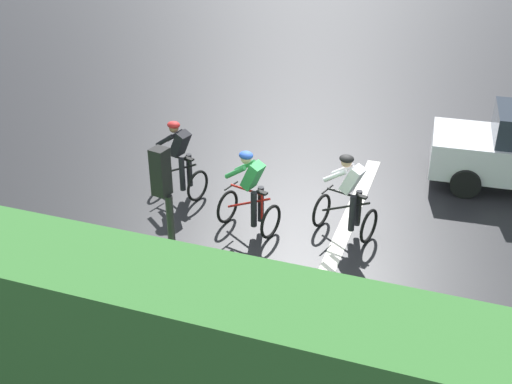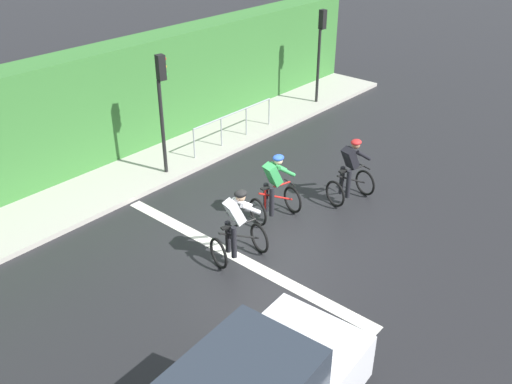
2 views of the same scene
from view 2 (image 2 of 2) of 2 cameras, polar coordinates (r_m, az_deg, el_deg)
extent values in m
plane|color=black|center=(12.63, 0.81, -4.82)|extent=(80.00, 80.00, 0.00)
cube|color=#ADA89E|center=(16.93, -7.76, 4.48)|extent=(2.80, 18.41, 0.12)
cube|color=gray|center=(17.50, -9.78, 5.70)|extent=(0.44, 18.41, 0.42)
cube|color=#387533|center=(17.23, -10.83, 10.18)|extent=(1.10, 18.41, 3.19)
cube|color=silver|center=(12.06, -2.02, -6.65)|extent=(7.00, 0.30, 0.01)
torus|color=black|center=(14.48, 11.15, 0.94)|extent=(0.67, 0.23, 0.68)
torus|color=black|center=(13.84, 8.14, -0.18)|extent=(0.67, 0.23, 0.68)
cylinder|color=black|center=(14.04, 9.76, 1.29)|extent=(0.29, 0.97, 0.51)
cylinder|color=black|center=(13.84, 8.85, 1.05)|extent=(0.04, 0.04, 0.55)
cylinder|color=black|center=(13.95, 10.01, 2.34)|extent=(0.22, 0.70, 0.04)
cube|color=black|center=(13.70, 8.94, 2.13)|extent=(0.15, 0.24, 0.04)
cylinder|color=black|center=(14.19, 11.04, 2.61)|extent=(0.41, 0.14, 0.03)
cube|color=black|center=(13.70, 9.66, 3.47)|extent=(0.39, 0.47, 0.57)
sphere|color=#9E7051|center=(13.67, 10.24, 4.79)|extent=(0.20, 0.20, 0.20)
ellipsoid|color=red|center=(13.64, 10.27, 5.06)|extent=(0.30, 0.33, 0.14)
cylinder|color=black|center=(14.00, 8.81, 1.19)|extent=(0.12, 0.12, 0.74)
cylinder|color=black|center=(13.85, 9.48, 0.81)|extent=(0.12, 0.12, 0.74)
cylinder|color=black|center=(13.96, 10.09, 4.18)|extent=(0.21, 0.48, 0.37)
cylinder|color=black|center=(13.76, 11.00, 3.71)|extent=(0.21, 0.48, 0.37)
torus|color=black|center=(13.48, 3.78, -0.79)|extent=(0.67, 0.23, 0.68)
torus|color=black|center=(12.96, 0.21, -2.06)|extent=(0.67, 0.23, 0.68)
cylinder|color=red|center=(13.09, 2.05, -0.47)|extent=(0.29, 0.97, 0.51)
cylinder|color=red|center=(12.92, 0.96, -0.76)|extent=(0.04, 0.04, 0.55)
cylinder|color=red|center=(12.98, 2.25, 0.65)|extent=(0.22, 0.70, 0.04)
cube|color=black|center=(12.77, 0.97, 0.39)|extent=(0.15, 0.24, 0.04)
cylinder|color=black|center=(13.18, 3.50, 0.97)|extent=(0.41, 0.14, 0.03)
cube|color=green|center=(12.74, 1.73, 1.82)|extent=(0.39, 0.47, 0.57)
sphere|color=beige|center=(12.68, 2.31, 3.25)|extent=(0.20, 0.20, 0.20)
ellipsoid|color=#264CB2|center=(12.65, 2.32, 3.53)|extent=(0.30, 0.33, 0.14)
cylinder|color=black|center=(13.07, 1.02, -0.58)|extent=(0.12, 0.12, 0.74)
cylinder|color=black|center=(12.91, 1.63, -1.01)|extent=(0.12, 0.12, 0.74)
cylinder|color=green|center=(12.98, 2.34, 2.63)|extent=(0.21, 0.48, 0.37)
cylinder|color=green|center=(12.75, 3.19, 2.10)|extent=(0.21, 0.48, 0.37)
torus|color=black|center=(12.03, 0.35, -4.77)|extent=(0.67, 0.24, 0.68)
torus|color=black|center=(11.60, -3.87, -6.31)|extent=(0.67, 0.24, 0.68)
cylinder|color=black|center=(11.67, -1.74, -4.52)|extent=(0.31, 0.96, 0.51)
cylinder|color=black|center=(11.52, -3.03, -4.88)|extent=(0.04, 0.04, 0.55)
cylinder|color=black|center=(11.54, -1.54, -3.31)|extent=(0.23, 0.70, 0.04)
cube|color=black|center=(11.36, -3.07, -3.65)|extent=(0.16, 0.24, 0.04)
cylinder|color=black|center=(11.71, -0.06, -2.90)|extent=(0.41, 0.14, 0.03)
cube|color=white|center=(11.29, -2.22, -2.06)|extent=(0.40, 0.48, 0.57)
sphere|color=tan|center=(11.20, -1.58, -0.48)|extent=(0.20, 0.20, 0.20)
ellipsoid|color=black|center=(11.17, -1.59, -0.17)|extent=(0.31, 0.33, 0.14)
cylinder|color=black|center=(11.68, -2.90, -4.62)|extent=(0.12, 0.12, 0.74)
cylinder|color=black|center=(11.50, -2.28, -5.18)|extent=(0.12, 0.12, 0.74)
cylinder|color=white|center=(11.51, -1.43, -1.08)|extent=(0.22, 0.48, 0.37)
cylinder|color=white|center=(11.27, -0.56, -1.76)|extent=(0.22, 0.48, 0.37)
cylinder|color=black|center=(9.43, 0.07, -16.43)|extent=(0.26, 0.65, 0.64)
cube|color=#EAEACC|center=(9.42, 4.44, -12.62)|extent=(0.28, 0.10, 0.16)
cube|color=#EAEACC|center=(9.07, 10.04, -15.05)|extent=(0.28, 0.10, 0.16)
cylinder|color=black|center=(14.93, -9.57, 6.29)|extent=(0.10, 0.10, 2.70)
cube|color=black|center=(14.42, -9.76, 12.51)|extent=(0.24, 0.24, 0.64)
sphere|color=red|center=(14.42, -9.44, 13.36)|extent=(0.11, 0.11, 0.11)
sphere|color=orange|center=(14.47, -9.38, 12.60)|extent=(0.11, 0.11, 0.11)
sphere|color=green|center=(14.53, -9.31, 11.84)|extent=(0.11, 0.11, 0.11)
cylinder|color=black|center=(20.13, 6.39, 12.53)|extent=(0.10, 0.10, 2.70)
cube|color=black|center=(19.79, 6.87, 17.22)|extent=(0.22, 0.22, 0.64)
sphere|color=red|center=(19.83, 7.12, 17.82)|extent=(0.11, 0.11, 0.11)
sphere|color=orange|center=(19.87, 7.09, 17.25)|extent=(0.11, 0.11, 0.11)
sphere|color=green|center=(19.92, 7.05, 16.69)|extent=(0.11, 0.11, 0.11)
cylinder|color=#999EA3|center=(16.87, -2.30, 8.11)|extent=(0.07, 3.36, 0.05)
cylinder|color=#999EA3|center=(15.97, -6.37, 4.74)|extent=(0.04, 0.04, 1.00)
cylinder|color=#999EA3|center=(16.68, -3.58, 5.97)|extent=(0.04, 0.04, 1.00)
cylinder|color=#999EA3|center=(17.43, -1.01, 7.08)|extent=(0.04, 0.04, 1.00)
cylinder|color=#999EA3|center=(18.23, 1.35, 8.09)|extent=(0.04, 0.04, 1.00)
camera|label=1|loc=(17.94, -35.41, 23.16)|focal=44.98mm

